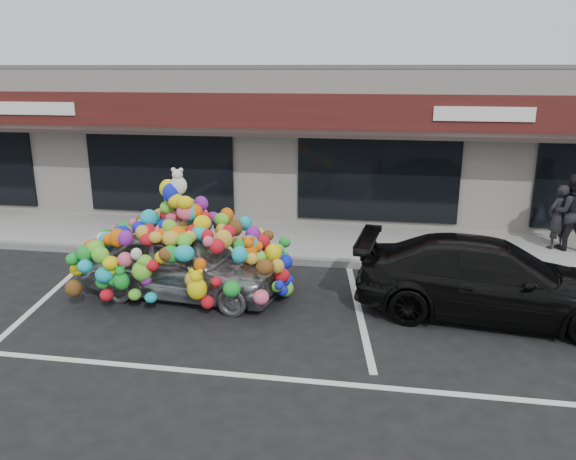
% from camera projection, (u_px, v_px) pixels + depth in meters
% --- Properties ---
extents(ground, '(90.00, 90.00, 0.00)m').
position_uv_depth(ground, '(207.00, 305.00, 10.41)').
color(ground, black).
rests_on(ground, ground).
extents(shop_building, '(24.00, 7.20, 4.31)m').
position_uv_depth(shop_building, '(284.00, 136.00, 17.80)').
color(shop_building, white).
rests_on(shop_building, ground).
extents(sidewalk, '(26.00, 3.00, 0.15)m').
position_uv_depth(sidewalk, '(254.00, 239.00, 14.18)').
color(sidewalk, gray).
rests_on(sidewalk, ground).
extents(kerb, '(26.00, 0.18, 0.16)m').
position_uv_depth(kerb, '(240.00, 258.00, 12.76)').
color(kerb, slate).
rests_on(kerb, ground).
extents(parking_stripe_left, '(0.73, 4.37, 0.01)m').
position_uv_depth(parking_stripe_left, '(54.00, 290.00, 11.10)').
color(parking_stripe_left, silver).
rests_on(parking_stripe_left, ground).
extents(parking_stripe_mid, '(0.73, 4.37, 0.01)m').
position_uv_depth(parking_stripe_mid, '(359.00, 311.00, 10.16)').
color(parking_stripe_mid, silver).
rests_on(parking_stripe_mid, ground).
extents(lane_line, '(14.00, 0.12, 0.01)m').
position_uv_depth(lane_line, '(294.00, 380.00, 7.91)').
color(lane_line, silver).
rests_on(lane_line, ground).
extents(toy_car, '(2.79, 4.25, 2.38)m').
position_uv_depth(toy_car, '(183.00, 255.00, 10.67)').
color(toy_car, '#A0A6AA').
rests_on(toy_car, ground).
extents(black_sedan, '(2.43, 4.86, 1.36)m').
position_uv_depth(black_sedan, '(491.00, 279.00, 9.81)').
color(black_sedan, black).
rests_on(black_sedan, ground).
extents(pedestrian_a, '(0.66, 0.61, 1.52)m').
position_uv_depth(pedestrian_a, '(558.00, 217.00, 13.01)').
color(pedestrian_a, black).
rests_on(pedestrian_a, sidewalk).
extents(pedestrian_b, '(0.90, 0.72, 1.77)m').
position_uv_depth(pedestrian_b, '(570.00, 212.00, 12.91)').
color(pedestrian_b, black).
rests_on(pedestrian_b, sidewalk).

